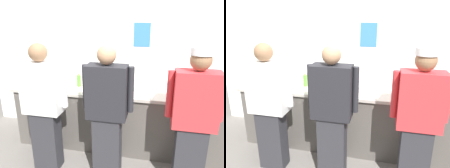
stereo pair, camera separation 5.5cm
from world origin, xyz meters
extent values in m
plane|color=slate|center=(0.00, 0.00, 0.00)|extent=(9.00, 9.00, 0.00)
cube|color=white|center=(0.00, 0.83, 1.42)|extent=(4.75, 0.10, 2.85)
cube|color=#3370B7|center=(0.25, 0.78, 1.61)|extent=(0.24, 0.01, 0.35)
cube|color=#56514C|center=(0.00, 0.36, 0.42)|extent=(2.97, 0.63, 0.85)
cube|color=#B7B2A8|center=(0.00, 0.36, 0.87)|extent=(3.03, 0.68, 0.04)
cube|color=#2D2D33|center=(-0.80, -0.32, 0.38)|extent=(0.32, 0.20, 0.77)
cube|color=white|center=(-0.80, -0.32, 1.07)|extent=(0.45, 0.24, 0.61)
cylinder|color=white|center=(-1.06, -0.28, 1.11)|extent=(0.07, 0.07, 0.52)
cylinder|color=white|center=(-0.54, -0.28, 1.11)|extent=(0.07, 0.07, 0.52)
sphere|color=#8C6647|center=(-0.80, -0.32, 1.49)|extent=(0.21, 0.21, 0.21)
cube|color=#2D2D33|center=(-0.03, -0.29, 0.38)|extent=(0.32, 0.20, 0.77)
cube|color=#232328|center=(-0.03, -0.29, 1.07)|extent=(0.45, 0.24, 0.61)
cylinder|color=#232328|center=(-0.29, -0.25, 1.10)|extent=(0.07, 0.07, 0.52)
cylinder|color=#232328|center=(0.23, -0.25, 1.10)|extent=(0.07, 0.07, 0.52)
sphere|color=tan|center=(-0.03, -0.29, 1.48)|extent=(0.21, 0.21, 0.21)
cube|color=#2D2D33|center=(0.90, -0.30, 0.38)|extent=(0.32, 0.20, 0.76)
cube|color=red|center=(0.90, -0.30, 1.06)|extent=(0.44, 0.24, 0.60)
cylinder|color=red|center=(0.64, -0.26, 1.09)|extent=(0.07, 0.07, 0.51)
cylinder|color=red|center=(1.16, -0.26, 1.09)|extent=(0.07, 0.07, 0.51)
sphere|color=#8C6647|center=(0.90, -0.30, 1.47)|extent=(0.21, 0.21, 0.21)
cylinder|color=white|center=(0.90, -0.30, 1.56)|extent=(0.22, 0.22, 0.07)
cylinder|color=white|center=(0.29, 0.39, 0.90)|extent=(0.22, 0.22, 0.01)
cylinder|color=white|center=(0.29, 0.39, 0.91)|extent=(0.22, 0.22, 0.01)
cylinder|color=white|center=(0.29, 0.39, 0.92)|extent=(0.22, 0.22, 0.01)
cylinder|color=white|center=(0.29, 0.39, 0.93)|extent=(0.22, 0.22, 0.01)
cylinder|color=white|center=(1.01, 0.28, 0.90)|extent=(0.20, 0.20, 0.01)
cylinder|color=white|center=(1.01, 0.28, 0.91)|extent=(0.20, 0.20, 0.01)
cylinder|color=white|center=(1.01, 0.28, 0.92)|extent=(0.20, 0.20, 0.01)
cylinder|color=white|center=(1.01, 0.28, 0.93)|extent=(0.20, 0.20, 0.01)
cylinder|color=white|center=(1.01, 0.28, 0.94)|extent=(0.20, 0.20, 0.01)
cylinder|color=white|center=(1.01, 0.28, 0.96)|extent=(0.20, 0.20, 0.01)
cylinder|color=white|center=(1.01, 0.28, 0.97)|extent=(0.20, 0.20, 0.01)
cylinder|color=#B7BABF|center=(-0.27, 0.31, 0.94)|extent=(0.36, 0.36, 0.10)
cube|color=#B7BABF|center=(-1.01, 0.36, 0.90)|extent=(0.45, 0.30, 0.02)
cylinder|color=#56A333|center=(-0.60, 0.36, 0.97)|extent=(0.06, 0.06, 0.17)
cone|color=#56A333|center=(-0.60, 0.36, 1.07)|extent=(0.05, 0.05, 0.04)
cylinder|color=#E5E066|center=(0.84, 0.31, 0.96)|extent=(0.06, 0.06, 0.15)
cone|color=#E5E066|center=(0.84, 0.31, 1.05)|extent=(0.05, 0.05, 0.04)
cylinder|color=orange|center=(0.76, 0.55, 0.97)|extent=(0.05, 0.05, 0.15)
cone|color=orange|center=(0.76, 0.55, 1.06)|extent=(0.04, 0.04, 0.04)
cylinder|color=white|center=(0.54, 0.39, 0.91)|extent=(0.08, 0.08, 0.04)
cylinder|color=orange|center=(0.54, 0.39, 0.92)|extent=(0.07, 0.07, 0.01)
cylinder|color=white|center=(0.98, 0.50, 0.91)|extent=(0.09, 0.09, 0.04)
cylinder|color=#5B932D|center=(0.98, 0.50, 0.93)|extent=(0.07, 0.07, 0.01)
cylinder|color=white|center=(0.42, 0.56, 0.94)|extent=(0.09, 0.09, 0.10)
camera|label=1|loc=(0.49, -2.41, 1.86)|focal=33.81mm
camera|label=2|loc=(0.54, -2.40, 1.86)|focal=33.81mm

